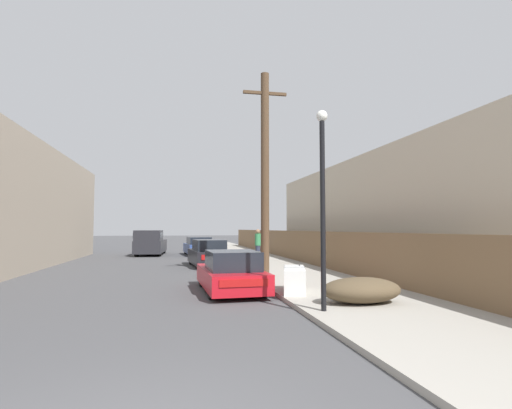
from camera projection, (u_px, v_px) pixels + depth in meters
sidewalk_curb at (249, 256)px, 27.49m from camera, size 4.20×63.00×0.12m
discarded_fridge at (294, 280)px, 11.70m from camera, size 1.00×1.66×0.76m
parked_sports_car_red at (231, 273)px, 12.53m from camera, size 1.90×4.19×1.29m
car_parked_mid at (208, 254)px, 21.09m from camera, size 2.06×4.30×1.40m
car_parked_far at (199, 246)px, 29.85m from camera, size 2.18×4.71×1.35m
pickup_truck at (150, 243)px, 29.70m from camera, size 2.23×5.51×1.85m
utility_pole at (265, 171)px, 16.07m from camera, size 1.80×0.33×8.20m
street_lamp at (323, 193)px, 9.21m from camera, size 0.26×0.26×4.63m
brush_pile at (361, 290)px, 10.01m from camera, size 2.06×1.29×0.64m
wooden_fence at (290, 245)px, 24.78m from camera, size 0.08×41.05×1.73m
building_right_house at (401, 215)px, 20.40m from camera, size 6.00×21.89×5.39m
pedestrian at (258, 244)px, 23.26m from camera, size 0.34×0.34×1.83m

